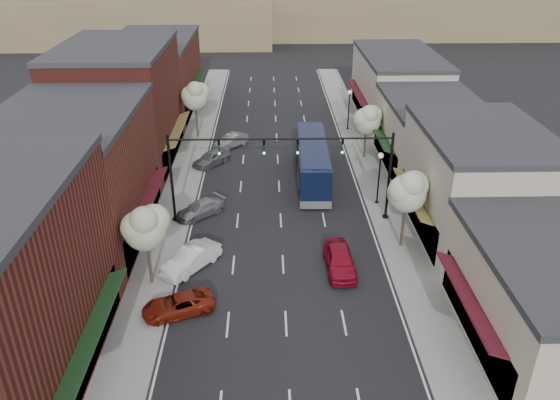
{
  "coord_description": "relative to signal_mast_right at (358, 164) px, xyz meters",
  "views": [
    {
      "loc": [
        -0.91,
        -28.32,
        20.35
      ],
      "look_at": [
        -0.08,
        7.1,
        2.2
      ],
      "focal_mm": 35.0,
      "sensor_mm": 36.0,
      "label": 1
    }
  ],
  "objects": [
    {
      "name": "tree_left_near",
      "position": [
        -13.87,
        -8.05,
        -0.4
      ],
      "size": [
        2.85,
        2.65,
        5.69
      ],
      "color": "#47382B",
      "rests_on": "ground"
    },
    {
      "name": "parked_car_a",
      "position": [
        -11.82,
        -10.9,
        -4.04
      ],
      "size": [
        4.6,
        3.32,
        1.16
      ],
      "primitive_type": "imported",
      "rotation": [
        0.0,
        0.0,
        -1.2
      ],
      "color": "maroon",
      "rests_on": "ground"
    },
    {
      "name": "bldg_right_far",
      "position": [
        8.09,
        24.0,
        -0.96
      ],
      "size": [
        9.14,
        16.1,
        7.4
      ],
      "color": "beige",
      "rests_on": "ground"
    },
    {
      "name": "lamp_post_near",
      "position": [
        2.18,
        2.5,
        -1.62
      ],
      "size": [
        0.44,
        0.44,
        4.44
      ],
      "color": "black",
      "rests_on": "ground"
    },
    {
      "name": "parked_car_e",
      "position": [
        -10.24,
        15.29,
        -3.98
      ],
      "size": [
        3.59,
        3.88,
        1.29
      ],
      "primitive_type": "imported",
      "rotation": [
        0.0,
        0.0,
        -0.71
      ],
      "color": "gray",
      "rests_on": "ground"
    },
    {
      "name": "hill_near",
      "position": [
        -30.62,
        70.0,
        -0.62
      ],
      "size": [
        50.0,
        20.0,
        8.0
      ],
      "primitive_type": "cube",
      "color": "#7A6647",
      "rests_on": "ground"
    },
    {
      "name": "parked_car_b",
      "position": [
        -11.64,
        -6.29,
        -3.89
      ],
      "size": [
        3.9,
        4.47,
        1.46
      ],
      "primitive_type": "imported",
      "rotation": [
        0.0,
        0.0,
        -0.64
      ],
      "color": "white",
      "rests_on": "ground"
    },
    {
      "name": "red_hatchback",
      "position": [
        -1.95,
        -6.72,
        -3.85
      ],
      "size": [
        1.95,
        4.59,
        1.55
      ],
      "primitive_type": "imported",
      "rotation": [
        0.0,
        0.0,
        0.03
      ],
      "color": "maroon",
      "rests_on": "ground"
    },
    {
      "name": "curb_right",
      "position": [
        1.38,
        10.5,
        -4.55
      ],
      "size": [
        0.25,
        73.0,
        0.17
      ],
      "primitive_type": "cube",
      "color": "gray",
      "rests_on": "ground"
    },
    {
      "name": "parked_car_d",
      "position": [
        -11.82,
        10.79,
        -3.94
      ],
      "size": [
        3.78,
        4.15,
        1.37
      ],
      "primitive_type": "imported",
      "rotation": [
        0.0,
        0.0,
        -0.68
      ],
      "color": "slate",
      "rests_on": "ground"
    },
    {
      "name": "signal_mast_right",
      "position": [
        0.0,
        0.0,
        0.0
      ],
      "size": [
        8.22,
        0.46,
        7.0
      ],
      "color": "black",
      "rests_on": "ground"
    },
    {
      "name": "ground",
      "position": [
        -5.62,
        -8.0,
        -4.62
      ],
      "size": [
        160.0,
        160.0,
        0.0
      ],
      "primitive_type": "plane",
      "color": "black",
      "rests_on": "ground"
    },
    {
      "name": "tree_left_far",
      "position": [
        -13.87,
        17.95,
        -0.02
      ],
      "size": [
        2.85,
        2.65,
        6.13
      ],
      "color": "#47382B",
      "rests_on": "ground"
    },
    {
      "name": "bldg_right_midfar",
      "position": [
        8.08,
        10.0,
        -1.46
      ],
      "size": [
        9.14,
        12.1,
        6.4
      ],
      "color": "beige",
      "rests_on": "ground"
    },
    {
      "name": "sidewalk_right",
      "position": [
        2.78,
        10.5,
        -4.55
      ],
      "size": [
        2.8,
        73.0,
        0.15
      ],
      "primitive_type": "cube",
      "color": "gray",
      "rests_on": "ground"
    },
    {
      "name": "tree_right_far",
      "position": [
        2.73,
        11.95,
        -0.63
      ],
      "size": [
        2.85,
        2.65,
        5.43
      ],
      "color": "#47382B",
      "rests_on": "ground"
    },
    {
      "name": "hill_far",
      "position": [
        -5.62,
        82.0,
        1.38
      ],
      "size": [
        120.0,
        30.0,
        12.0
      ],
      "primitive_type": "cube",
      "color": "#7A6647",
      "rests_on": "ground"
    },
    {
      "name": "bldg_right_near",
      "position": [
        8.07,
        -14.0,
        -1.7
      ],
      "size": [
        9.14,
        12.1,
        5.9
      ],
      "color": "beige",
      "rests_on": "ground"
    },
    {
      "name": "curb_left",
      "position": [
        -12.62,
        10.5,
        -4.55
      ],
      "size": [
        0.25,
        73.0,
        0.17
      ],
      "primitive_type": "cube",
      "color": "gray",
      "rests_on": "ground"
    },
    {
      "name": "lamp_post_far",
      "position": [
        2.18,
        20.0,
        -1.62
      ],
      "size": [
        0.44,
        0.44,
        4.44
      ],
      "color": "black",
      "rests_on": "ground"
    },
    {
      "name": "parked_car_c",
      "position": [
        -11.82,
        0.87,
        -4.02
      ],
      "size": [
        4.16,
        4.05,
        1.2
      ],
      "primitive_type": "imported",
      "rotation": [
        0.0,
        0.0,
        -0.82
      ],
      "color": "gray",
      "rests_on": "ground"
    },
    {
      "name": "coach_bus",
      "position": [
        -2.7,
        7.11,
        -2.8
      ],
      "size": [
        2.79,
        11.49,
        3.5
      ],
      "rotation": [
        0.0,
        0.0,
        -0.02
      ],
      "color": "black",
      "rests_on": "ground"
    },
    {
      "name": "bldg_left_midfar",
      "position": [
        -19.86,
        12.0,
        0.78
      ],
      "size": [
        10.14,
        14.1,
        10.9
      ],
      "color": "#5E221A",
      "rests_on": "ground"
    },
    {
      "name": "bldg_left_far",
      "position": [
        -19.84,
        28.0,
        -0.46
      ],
      "size": [
        10.14,
        18.1,
        8.4
      ],
      "color": "maroon",
      "rests_on": "ground"
    },
    {
      "name": "bldg_left_midnear",
      "position": [
        -19.85,
        -2.0,
        0.03
      ],
      "size": [
        10.14,
        14.1,
        9.4
      ],
      "color": "maroon",
      "rests_on": "ground"
    },
    {
      "name": "sidewalk_left",
      "position": [
        -14.02,
        10.5,
        -4.55
      ],
      "size": [
        2.8,
        73.0,
        0.15
      ],
      "primitive_type": "cube",
      "color": "gray",
      "rests_on": "ground"
    },
    {
      "name": "signal_mast_left",
      "position": [
        -11.24,
        0.0,
        0.0
      ],
      "size": [
        8.22,
        0.46,
        7.0
      ],
      "color": "black",
      "rests_on": "ground"
    },
    {
      "name": "tree_right_near",
      "position": [
        2.73,
        -4.05,
        -0.17
      ],
      "size": [
        2.85,
        2.65,
        5.95
      ],
      "color": "#47382B",
      "rests_on": "ground"
    },
    {
      "name": "bldg_right_midnear",
      "position": [
        8.1,
        -2.0,
        -0.72
      ],
      "size": [
        9.14,
        12.1,
        7.9
      ],
      "color": "beige",
      "rests_on": "ground"
    }
  ]
}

